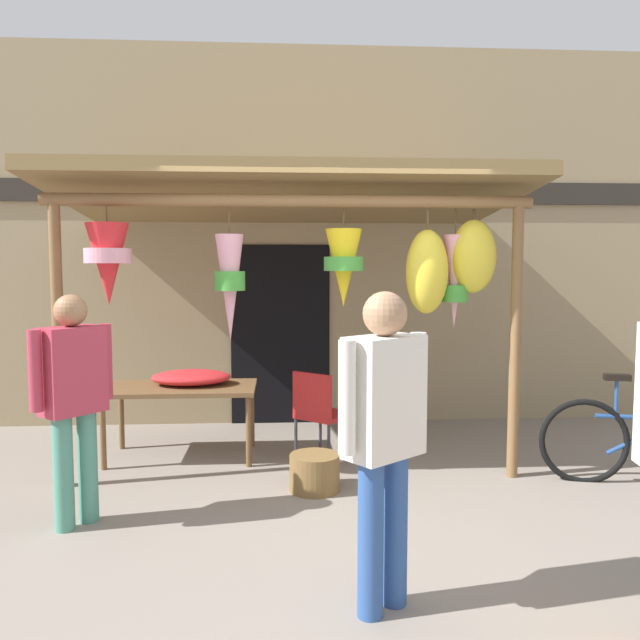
{
  "coord_description": "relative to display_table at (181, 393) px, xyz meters",
  "views": [
    {
      "loc": [
        -0.37,
        -4.75,
        1.75
      ],
      "look_at": [
        0.01,
        1.18,
        1.25
      ],
      "focal_mm": 35.04,
      "sensor_mm": 36.0,
      "label": 1
    }
  ],
  "objects": [
    {
      "name": "shopper_by_bananas",
      "position": [
        1.43,
        -2.67,
        0.36
      ],
      "size": [
        0.49,
        0.42,
        1.63
      ],
      "color": "#2D5193",
      "rests_on": "ground_plane"
    },
    {
      "name": "wicker_basket_by_table",
      "position": [
        1.17,
        -0.94,
        -0.46
      ],
      "size": [
        0.39,
        0.39,
        0.29
      ],
      "primitive_type": "cylinder",
      "color": "brown",
      "rests_on": "ground_plane"
    },
    {
      "name": "market_stall_canopy",
      "position": [
        1.07,
        0.09,
        1.6
      ],
      "size": [
        4.18,
        2.52,
        2.58
      ],
      "color": "brown",
      "rests_on": "ground_plane"
    },
    {
      "name": "ground_plane",
      "position": [
        1.28,
        -0.96,
        -0.6
      ],
      "size": [
        30.0,
        30.0,
        0.0
      ],
      "primitive_type": "plane",
      "color": "gray"
    },
    {
      "name": "shop_facade",
      "position": [
        1.28,
        1.37,
        1.48
      ],
      "size": [
        11.02,
        0.29,
        4.16
      ],
      "color": "#9E8966",
      "rests_on": "ground_plane"
    },
    {
      "name": "display_table",
      "position": [
        0.0,
        0.0,
        0.0
      ],
      "size": [
        1.35,
        0.73,
        0.67
      ],
      "color": "brown",
      "rests_on": "ground_plane"
    },
    {
      "name": "folding_chair",
      "position": [
        1.25,
        -0.32,
        -0.1
      ],
      "size": [
        0.56,
        0.56,
        0.84
      ],
      "color": "#AD1E1E",
      "rests_on": "ground_plane"
    },
    {
      "name": "vendor_in_orange",
      "position": [
        -0.47,
        -1.51,
        0.32
      ],
      "size": [
        0.43,
        0.47,
        1.57
      ],
      "color": "#4C8E7A",
      "rests_on": "ground_plane"
    },
    {
      "name": "flower_heap_on_table",
      "position": [
        0.1,
        0.06,
        0.13
      ],
      "size": [
        0.73,
        0.51,
        0.13
      ],
      "color": "red",
      "rests_on": "display_table"
    }
  ]
}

